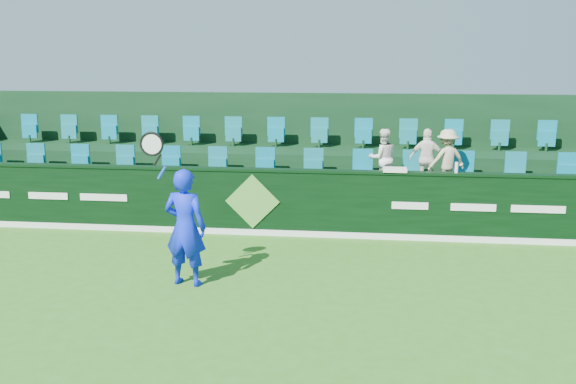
# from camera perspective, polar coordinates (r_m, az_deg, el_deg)

# --- Properties ---
(ground) EXTENTS (60.00, 60.00, 0.00)m
(ground) POSITION_cam_1_polar(r_m,az_deg,el_deg) (9.39, -7.27, -10.39)
(ground) COLOR #346E1A
(ground) RESTS_ON ground
(sponsor_hoarding) EXTENTS (16.00, 0.25, 1.35)m
(sponsor_hoarding) POSITION_cam_1_polar(r_m,az_deg,el_deg) (12.92, -3.08, -0.84)
(sponsor_hoarding) COLOR black
(sponsor_hoarding) RESTS_ON ground
(stand_tier_front) EXTENTS (16.00, 2.00, 0.80)m
(stand_tier_front) POSITION_cam_1_polar(r_m,az_deg,el_deg) (14.04, -2.32, -0.92)
(stand_tier_front) COLOR black
(stand_tier_front) RESTS_ON ground
(stand_tier_back) EXTENTS (16.00, 1.80, 1.30)m
(stand_tier_back) POSITION_cam_1_polar(r_m,az_deg,el_deg) (15.83, -1.24, 1.52)
(stand_tier_back) COLOR black
(stand_tier_back) RESTS_ON ground
(stand_rear) EXTENTS (16.00, 4.10, 2.60)m
(stand_rear) POSITION_cam_1_polar(r_m,az_deg,el_deg) (16.17, -1.03, 3.79)
(stand_rear) COLOR black
(stand_rear) RESTS_ON ground
(seat_row_front) EXTENTS (13.50, 0.50, 0.60)m
(seat_row_front) POSITION_cam_1_polar(r_m,az_deg,el_deg) (14.29, -2.09, 2.18)
(seat_row_front) COLOR #08718C
(seat_row_front) RESTS_ON stand_tier_front
(seat_row_back) EXTENTS (13.50, 0.50, 0.60)m
(seat_row_back) POSITION_cam_1_polar(r_m,az_deg,el_deg) (15.97, -1.11, 5.07)
(seat_row_back) COLOR #08718C
(seat_row_back) RESTS_ON stand_tier_back
(tennis_player) EXTENTS (1.08, 0.55, 2.51)m
(tennis_player) POSITION_cam_1_polar(r_m,az_deg,el_deg) (10.15, -9.15, -3.06)
(tennis_player) COLOR #0D23EA
(tennis_player) RESTS_ON ground
(spectator_left) EXTENTS (0.70, 0.61, 1.25)m
(spectator_left) POSITION_cam_1_polar(r_m,az_deg,el_deg) (13.70, 8.43, 2.99)
(spectator_left) COLOR white
(spectator_left) RESTS_ON stand_tier_front
(spectator_middle) EXTENTS (0.76, 0.36, 1.26)m
(spectator_middle) POSITION_cam_1_polar(r_m,az_deg,el_deg) (13.75, 12.26, 2.91)
(spectator_middle) COLOR white
(spectator_middle) RESTS_ON stand_tier_front
(spectator_right) EXTENTS (0.93, 0.73, 1.26)m
(spectator_right) POSITION_cam_1_polar(r_m,az_deg,el_deg) (13.80, 13.94, 2.85)
(spectator_right) COLOR #C4B58A
(spectator_right) RESTS_ON stand_tier_front
(towel) EXTENTS (0.45, 0.30, 0.07)m
(towel) POSITION_cam_1_polar(r_m,az_deg,el_deg) (12.61, 9.48, 1.97)
(towel) COLOR white
(towel) RESTS_ON sponsor_hoarding
(drinks_bottle) EXTENTS (0.07, 0.07, 0.20)m
(drinks_bottle) POSITION_cam_1_polar(r_m,az_deg,el_deg) (12.71, 14.75, 2.12)
(drinks_bottle) COLOR white
(drinks_bottle) RESTS_ON sponsor_hoarding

